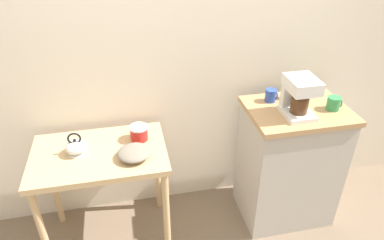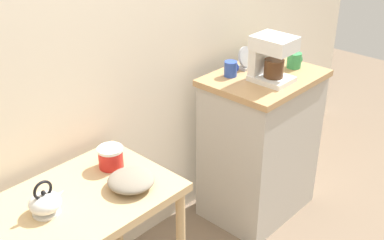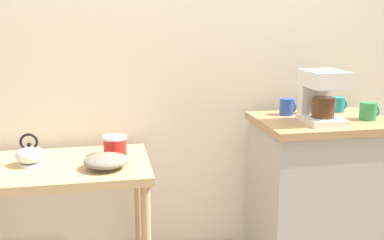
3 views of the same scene
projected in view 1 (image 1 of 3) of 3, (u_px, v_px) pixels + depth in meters
ground_plane at (188, 225)px, 2.71m from camera, size 8.00×8.00×0.00m
back_wall at (190, 29)px, 2.33m from camera, size 4.40×0.10×2.80m
wooden_table at (101, 166)px, 2.27m from camera, size 0.84×0.55×0.78m
kitchen_counter at (288, 163)px, 2.60m from camera, size 0.68×0.51×0.94m
bowl_stoneware at (134, 153)px, 2.15m from camera, size 0.20×0.20×0.06m
teakettle at (76, 147)px, 2.18m from camera, size 0.16×0.13×0.15m
canister_enamel at (139, 133)px, 2.31m from camera, size 0.12×0.12×0.10m
coffee_maker at (299, 94)px, 2.22m from camera, size 0.18×0.22×0.26m
mug_blue at (271, 95)px, 2.42m from camera, size 0.08×0.07×0.09m
mug_tall_green at (334, 103)px, 2.32m from camera, size 0.09×0.08×0.09m
mug_dark_teal at (310, 90)px, 2.50m from camera, size 0.08×0.07×0.08m
table_clock at (291, 91)px, 2.45m from camera, size 0.12×0.06×0.13m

